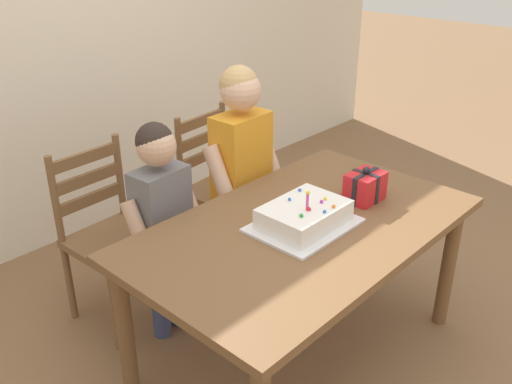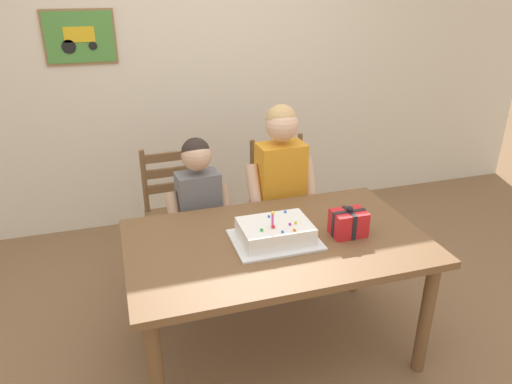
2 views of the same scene
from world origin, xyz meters
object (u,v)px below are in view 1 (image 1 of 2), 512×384
child_younger (162,212)px  gift_box_red_large (365,187)px  birthday_cake (304,216)px  dining_table (303,242)px  child_older (242,161)px  chair_right (222,188)px  chair_left (112,236)px

child_younger → gift_box_red_large: bearing=-44.6°
gift_box_red_large → birthday_cake: bearing=172.9°
dining_table → gift_box_red_large: size_ratio=8.48×
child_older → child_younger: 0.54m
gift_box_red_large → dining_table: bearing=171.0°
chair_right → birthday_cake: bearing=-113.3°
dining_table → chair_left: bearing=113.1°
child_younger → dining_table: bearing=-63.9°
chair_right → child_older: (-0.15, -0.31, 0.30)m
dining_table → child_younger: 0.67m
gift_box_red_large → child_older: (-0.14, 0.66, -0.02)m
dining_table → child_older: 0.66m
chair_left → chair_right: 0.77m
child_younger → birthday_cake: bearing=-65.4°
gift_box_red_large → chair_left: chair_left is taller
chair_left → child_younger: (0.09, -0.31, 0.21)m
child_older → gift_box_red_large: bearing=-78.1°
child_older → chair_right: bearing=64.7°
birthday_cake → child_younger: 0.68m
dining_table → child_younger: size_ratio=1.40×
birthday_cake → chair_left: bearing=112.1°
dining_table → birthday_cake: bearing=-143.2°
gift_box_red_large → child_younger: (-0.67, 0.66, -0.11)m
birthday_cake → chair_left: chair_left is taller
chair_left → child_older: 0.76m
chair_right → child_older: size_ratio=0.72×
gift_box_red_large → child_older: 0.68m
dining_table → chair_right: bearing=67.2°
chair_right → child_older: bearing=-115.3°
birthday_cake → child_older: 0.66m
chair_left → birthday_cake: bearing=-67.9°
chair_right → child_younger: size_ratio=0.83×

